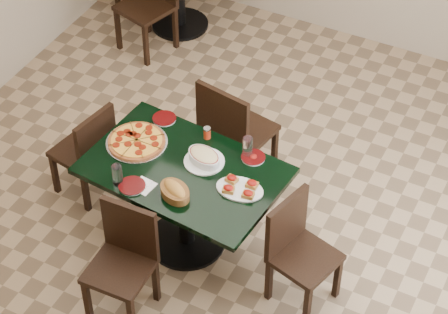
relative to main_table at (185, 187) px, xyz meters
The scene contains 18 objects.
floor 0.65m from the main_table, 61.18° to the left, with size 5.50×5.50×0.00m, color #8F7453.
room_shell 2.39m from the main_table, 59.57° to the left, with size 5.50×5.50×5.50m.
main_table is the anchor object (origin of this frame).
chair_far 0.71m from the main_table, 88.89° to the left, with size 0.53×0.53×0.99m.
chair_near 0.67m from the main_table, 98.38° to the right, with size 0.41×0.41×0.85m.
chair_right 0.89m from the main_table, ahead, with size 0.48×0.48×0.84m.
chair_left 0.90m from the main_table, behind, with size 0.45×0.45×0.83m.
pepperoni_pizza 0.47m from the main_table, 169.91° to the left, with size 0.44×0.44×0.04m.
lasagna_casserole 0.27m from the main_table, 51.89° to the left, with size 0.29×0.28×0.09m.
bread_basket 0.34m from the main_table, 74.09° to the right, with size 0.29×0.26×0.10m.
bruschetta_platter 0.48m from the main_table, ahead, with size 0.34×0.25×0.05m.
side_plate_near 0.43m from the main_table, 125.76° to the right, with size 0.18×0.18×0.02m.
side_plate_far_r 0.52m from the main_table, 39.13° to the left, with size 0.17×0.17×0.03m.
side_plate_far_l 0.57m from the main_table, 134.16° to the left, with size 0.17×0.17×0.02m.
napkin_setting 0.36m from the main_table, 120.16° to the right, with size 0.15×0.15×0.01m.
water_glass_a 0.52m from the main_table, 44.40° to the left, with size 0.07×0.07×0.15m, color silver.
water_glass_b 0.52m from the main_table, 135.44° to the right, with size 0.07×0.07×0.15m, color silver.
pepper_shaker 0.42m from the main_table, 90.91° to the left, with size 0.05×0.05×0.09m.
Camera 1 is at (2.03, -3.95, 4.88)m, focal length 70.00 mm.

